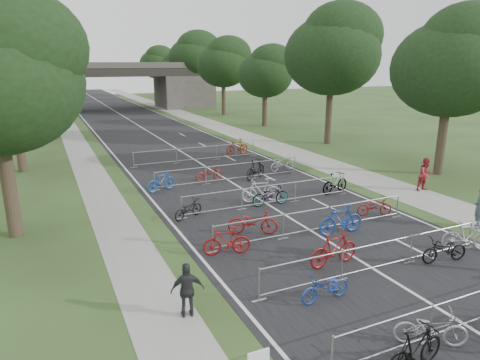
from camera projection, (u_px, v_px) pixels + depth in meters
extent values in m
cube|color=black|center=(132.00, 122.00, 52.30)|extent=(11.00, 140.00, 0.01)
cube|color=gray|center=(194.00, 118.00, 55.54)|extent=(3.00, 140.00, 0.01)
cube|color=gray|center=(67.00, 125.00, 49.26)|extent=(2.00, 140.00, 0.01)
cube|color=silver|center=(132.00, 122.00, 52.30)|extent=(0.12, 140.00, 0.00)
cube|color=#403D39|center=(27.00, 96.00, 60.11)|extent=(8.00, 8.00, 5.00)
cube|color=#403D39|center=(184.00, 91.00, 69.42)|extent=(8.00, 8.00, 5.00)
cube|color=black|center=(110.00, 72.00, 63.94)|extent=(30.00, 8.00, 1.20)
cube|color=#403D39|center=(113.00, 65.00, 60.35)|extent=(30.00, 0.40, 0.90)
cube|color=#403D39|center=(106.00, 65.00, 67.00)|extent=(30.00, 0.40, 0.90)
cylinder|color=#33261C|center=(9.00, 187.00, 17.34)|extent=(0.56, 0.56, 4.20)
sphere|color=black|center=(6.00, 47.00, 15.69)|extent=(5.38, 5.38, 5.38)
cylinder|color=#33261C|center=(442.00, 140.00, 27.21)|extent=(0.56, 0.56, 4.48)
ellipsoid|color=black|center=(451.00, 69.00, 26.05)|extent=(7.17, 7.17, 5.88)
sphere|color=black|center=(468.00, 44.00, 25.47)|extent=(5.73, 5.73, 5.73)
sphere|color=black|center=(436.00, 84.00, 26.52)|extent=(4.66, 4.66, 4.66)
cylinder|color=#33261C|center=(18.00, 136.00, 27.77)|extent=(0.56, 0.56, 4.72)
ellipsoid|color=black|center=(8.00, 63.00, 26.54)|extent=(7.56, 7.56, 6.20)
sphere|color=black|center=(15.00, 37.00, 25.94)|extent=(6.05, 6.05, 6.05)
sphere|color=black|center=(2.00, 78.00, 27.02)|extent=(4.91, 4.91, 4.91)
cylinder|color=#33261C|center=(329.00, 115.00, 37.63)|extent=(0.56, 0.56, 5.11)
ellipsoid|color=black|center=(332.00, 56.00, 36.30)|extent=(8.18, 8.18, 6.70)
sphere|color=black|center=(343.00, 35.00, 35.67)|extent=(6.54, 6.54, 6.54)
sphere|color=black|center=(323.00, 68.00, 36.81)|extent=(5.31, 5.31, 5.31)
cylinder|color=#33261C|center=(23.00, 113.00, 38.20)|extent=(0.56, 0.56, 5.25)
ellipsoid|color=black|center=(15.00, 53.00, 36.83)|extent=(8.40, 8.40, 6.89)
sphere|color=black|center=(20.00, 32.00, 36.19)|extent=(6.72, 6.72, 6.72)
sphere|color=black|center=(10.00, 66.00, 37.35)|extent=(5.46, 5.46, 5.46)
cylinder|color=#33261C|center=(265.00, 109.00, 48.30)|extent=(0.56, 0.56, 3.85)
ellipsoid|color=black|center=(265.00, 75.00, 47.30)|extent=(6.16, 6.16, 5.05)
sphere|color=black|center=(272.00, 63.00, 46.77)|extent=(4.93, 4.93, 4.93)
sphere|color=black|center=(259.00, 82.00, 47.74)|extent=(4.00, 4.00, 4.00)
cylinder|color=#33261C|center=(26.00, 107.00, 48.84)|extent=(0.56, 0.56, 4.20)
ellipsoid|color=black|center=(21.00, 70.00, 47.74)|extent=(6.72, 6.72, 5.51)
sphere|color=black|center=(25.00, 57.00, 47.19)|extent=(5.38, 5.38, 5.38)
sphere|color=black|center=(17.00, 77.00, 48.20)|extent=(4.37, 4.37, 4.37)
cylinder|color=#33261C|center=(224.00, 98.00, 58.72)|extent=(0.56, 0.56, 4.48)
ellipsoid|color=black|center=(223.00, 65.00, 57.55)|extent=(7.17, 7.17, 5.88)
sphere|color=black|center=(229.00, 54.00, 56.97)|extent=(5.73, 5.73, 5.73)
sphere|color=black|center=(219.00, 72.00, 58.02)|extent=(4.66, 4.66, 4.66)
cylinder|color=#33261C|center=(27.00, 97.00, 59.27)|extent=(0.56, 0.56, 4.72)
ellipsoid|color=black|center=(23.00, 63.00, 58.04)|extent=(7.56, 7.56, 6.20)
sphere|color=black|center=(26.00, 51.00, 57.44)|extent=(6.05, 6.05, 6.05)
sphere|color=black|center=(20.00, 70.00, 58.53)|extent=(4.91, 4.91, 4.91)
cylinder|color=#33261C|center=(195.00, 91.00, 69.13)|extent=(0.56, 0.56, 5.11)
ellipsoid|color=black|center=(194.00, 59.00, 67.80)|extent=(8.18, 8.18, 6.70)
sphere|color=black|center=(198.00, 48.00, 67.17)|extent=(6.54, 6.54, 6.54)
sphere|color=black|center=(190.00, 65.00, 68.31)|extent=(5.31, 5.31, 5.31)
cylinder|color=#33261C|center=(28.00, 90.00, 69.70)|extent=(0.56, 0.56, 5.25)
ellipsoid|color=black|center=(24.00, 57.00, 68.33)|extent=(8.40, 8.40, 6.89)
sphere|color=black|center=(27.00, 46.00, 67.69)|extent=(6.72, 6.72, 6.72)
sphere|color=black|center=(22.00, 64.00, 68.85)|extent=(5.46, 5.46, 5.46)
cylinder|color=#33261C|center=(174.00, 91.00, 79.80)|extent=(0.56, 0.56, 3.85)
ellipsoid|color=black|center=(173.00, 70.00, 78.80)|extent=(6.16, 6.16, 5.05)
sphere|color=black|center=(177.00, 63.00, 78.28)|extent=(4.93, 4.93, 4.93)
sphere|color=black|center=(170.00, 74.00, 79.24)|extent=(4.00, 4.00, 4.00)
cylinder|color=#33261C|center=(30.00, 89.00, 80.34)|extent=(0.56, 0.56, 4.20)
ellipsoid|color=black|center=(27.00, 67.00, 79.25)|extent=(6.72, 6.72, 5.51)
sphere|color=black|center=(29.00, 59.00, 78.69)|extent=(5.38, 5.38, 5.38)
sphere|color=black|center=(24.00, 71.00, 79.70)|extent=(4.37, 4.37, 4.37)
cylinder|color=#33261C|center=(158.00, 86.00, 90.22)|extent=(0.56, 0.56, 4.48)
ellipsoid|color=black|center=(157.00, 64.00, 89.05)|extent=(7.17, 7.17, 5.88)
sphere|color=black|center=(160.00, 57.00, 88.48)|extent=(5.73, 5.73, 5.73)
sphere|color=black|center=(154.00, 69.00, 89.52)|extent=(4.66, 4.66, 4.66)
cylinder|color=#9FA2A7|center=(474.00, 293.00, 11.42)|extent=(9.20, 0.04, 0.04)
cylinder|color=#9FA2A7|center=(469.00, 321.00, 11.65)|extent=(9.20, 0.04, 0.04)
cylinder|color=#9FA2A7|center=(332.00, 357.00, 9.69)|extent=(0.05, 0.05, 1.10)
cylinder|color=#9FA2A7|center=(430.00, 323.00, 10.93)|extent=(0.05, 0.05, 1.10)
cube|color=#9FA2A7|center=(428.00, 342.00, 11.07)|extent=(0.50, 0.08, 0.03)
cylinder|color=#9FA2A7|center=(379.00, 243.00, 14.57)|extent=(9.20, 0.04, 0.04)
cylinder|color=#9FA2A7|center=(377.00, 266.00, 14.80)|extent=(9.20, 0.04, 0.04)
cylinder|color=#9FA2A7|center=(259.00, 285.00, 12.84)|extent=(0.05, 0.05, 1.10)
cube|color=#9FA2A7|center=(259.00, 300.00, 12.98)|extent=(0.50, 0.08, 0.03)
cylinder|color=#9FA2A7|center=(342.00, 265.00, 14.08)|extent=(0.05, 0.05, 1.10)
cube|color=#9FA2A7|center=(341.00, 280.00, 14.22)|extent=(0.50, 0.08, 0.03)
cylinder|color=#9FA2A7|center=(411.00, 249.00, 15.32)|extent=(0.05, 0.05, 1.10)
cube|color=#9FA2A7|center=(410.00, 262.00, 15.46)|extent=(0.50, 0.08, 0.03)
cylinder|color=#9FA2A7|center=(470.00, 235.00, 16.56)|extent=(0.05, 0.05, 1.10)
cube|color=#9FA2A7|center=(468.00, 247.00, 16.70)|extent=(0.50, 0.08, 0.03)
cylinder|color=#9FA2A7|center=(315.00, 210.00, 17.89)|extent=(9.20, 0.04, 0.04)
cylinder|color=#9FA2A7|center=(314.00, 229.00, 18.12)|extent=(9.20, 0.04, 0.04)
cylinder|color=#9FA2A7|center=(213.00, 239.00, 16.16)|extent=(0.05, 0.05, 1.10)
cube|color=#9FA2A7|center=(213.00, 252.00, 16.31)|extent=(0.50, 0.08, 0.03)
cylinder|color=#9FA2A7|center=(283.00, 226.00, 17.41)|extent=(0.05, 0.05, 1.10)
cube|color=#9FA2A7|center=(283.00, 239.00, 17.55)|extent=(0.50, 0.08, 0.03)
cylinder|color=#9FA2A7|center=(344.00, 215.00, 18.65)|extent=(0.05, 0.05, 1.10)
cube|color=#9FA2A7|center=(343.00, 227.00, 18.79)|extent=(0.50, 0.08, 0.03)
cylinder|color=#9FA2A7|center=(397.00, 206.00, 19.89)|extent=(0.05, 0.05, 1.10)
cube|color=#9FA2A7|center=(396.00, 217.00, 20.03)|extent=(0.50, 0.08, 0.03)
cylinder|color=#9FA2A7|center=(270.00, 185.00, 21.39)|extent=(9.20, 0.04, 0.04)
cylinder|color=#9FA2A7|center=(269.00, 202.00, 21.62)|extent=(9.20, 0.04, 0.04)
cylinder|color=#9FA2A7|center=(182.00, 208.00, 19.67)|extent=(0.05, 0.05, 1.10)
cube|color=#9FA2A7|center=(182.00, 218.00, 19.81)|extent=(0.50, 0.08, 0.03)
cylinder|color=#9FA2A7|center=(242.00, 199.00, 20.91)|extent=(0.05, 0.05, 1.10)
cube|color=#9FA2A7|center=(242.00, 209.00, 21.05)|extent=(0.50, 0.08, 0.03)
cylinder|color=#9FA2A7|center=(295.00, 191.00, 22.15)|extent=(0.05, 0.05, 1.10)
cube|color=#9FA2A7|center=(295.00, 201.00, 22.29)|extent=(0.50, 0.08, 0.03)
cylinder|color=#9FA2A7|center=(343.00, 184.00, 23.39)|extent=(0.05, 0.05, 1.10)
cube|color=#9FA2A7|center=(343.00, 194.00, 23.53)|extent=(0.50, 0.08, 0.03)
cylinder|color=#9FA2A7|center=(230.00, 165.00, 25.77)|extent=(9.20, 0.04, 0.04)
cylinder|color=#9FA2A7|center=(230.00, 179.00, 26.00)|extent=(9.20, 0.04, 0.04)
cylinder|color=#9FA2A7|center=(155.00, 181.00, 24.04)|extent=(0.05, 0.05, 1.10)
cube|color=#9FA2A7|center=(155.00, 190.00, 24.18)|extent=(0.50, 0.08, 0.03)
cylinder|color=#9FA2A7|center=(206.00, 175.00, 25.28)|extent=(0.05, 0.05, 1.10)
cube|color=#9FA2A7|center=(206.00, 184.00, 25.42)|extent=(0.50, 0.08, 0.03)
cylinder|color=#9FA2A7|center=(252.00, 170.00, 26.52)|extent=(0.05, 0.05, 1.10)
cube|color=#9FA2A7|center=(252.00, 178.00, 26.66)|extent=(0.50, 0.08, 0.03)
cylinder|color=#9FA2A7|center=(295.00, 165.00, 27.76)|extent=(0.05, 0.05, 1.10)
cube|color=#9FA2A7|center=(294.00, 173.00, 27.91)|extent=(0.50, 0.08, 0.03)
cylinder|color=#9FA2A7|center=(197.00, 147.00, 31.02)|extent=(9.20, 0.04, 0.04)
cylinder|color=#9FA2A7|center=(197.00, 159.00, 31.25)|extent=(9.20, 0.04, 0.04)
cylinder|color=#9FA2A7|center=(133.00, 160.00, 29.29)|extent=(0.05, 0.05, 1.10)
cube|color=#9FA2A7|center=(134.00, 167.00, 29.43)|extent=(0.50, 0.08, 0.03)
cylinder|color=#9FA2A7|center=(177.00, 156.00, 30.53)|extent=(0.05, 0.05, 1.10)
cube|color=#9FA2A7|center=(177.00, 163.00, 30.67)|extent=(0.50, 0.08, 0.03)
cylinder|color=#9FA2A7|center=(217.00, 152.00, 31.77)|extent=(0.05, 0.05, 1.10)
cube|color=#9FA2A7|center=(217.00, 159.00, 31.91)|extent=(0.50, 0.08, 0.03)
cylinder|color=#9FA2A7|center=(253.00, 149.00, 33.01)|extent=(0.05, 0.05, 1.10)
cube|color=#9FA2A7|center=(253.00, 156.00, 33.16)|extent=(0.50, 0.08, 0.03)
imported|color=black|center=(415.00, 350.00, 9.91)|extent=(1.92, 0.69, 1.13)
imported|color=#9B9BA2|center=(431.00, 328.00, 10.84)|extent=(1.90, 1.51, 0.96)
imported|color=#1D3E9F|center=(326.00, 288.00, 12.88)|extent=(1.71, 0.63, 0.89)
imported|color=maroon|center=(334.00, 249.00, 15.10)|extent=(2.10, 0.73, 1.24)
imported|color=black|center=(445.00, 250.00, 15.37)|extent=(1.91, 0.94, 0.96)
imported|color=gray|center=(468.00, 236.00, 16.32)|extent=(1.98, 1.41, 1.17)
imported|color=maroon|center=(227.00, 241.00, 15.97)|extent=(1.88, 0.90, 1.09)
imported|color=maroon|center=(253.00, 222.00, 17.90)|extent=(2.20, 1.58, 1.10)
imported|color=navy|center=(341.00, 220.00, 17.91)|extent=(2.13, 0.71, 1.26)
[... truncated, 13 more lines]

